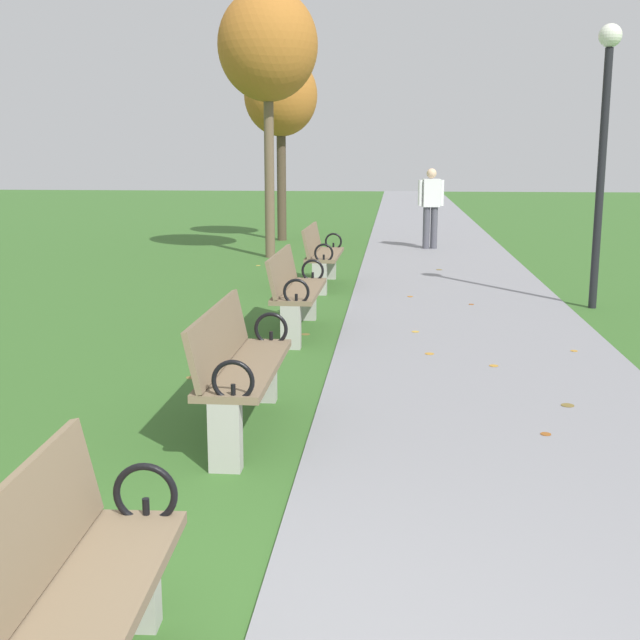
{
  "coord_description": "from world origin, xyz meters",
  "views": [
    {
      "loc": [
        0.58,
        -2.45,
        1.97
      ],
      "look_at": [
        -0.05,
        4.46,
        0.55
      ],
      "focal_mm": 46.36,
      "sensor_mm": 36.0,
      "label": 1
    }
  ],
  "objects_px": {
    "park_bench_4": "(321,254)",
    "lamp_post": "(604,123)",
    "park_bench_1": "(52,619)",
    "park_bench_2": "(239,366)",
    "tree_2": "(268,47)",
    "tree_3": "(281,97)",
    "pedestrian_walking": "(431,204)",
    "park_bench_3": "(295,290)"
  },
  "relations": [
    {
      "from": "park_bench_4",
      "to": "lamp_post",
      "type": "height_order",
      "value": "lamp_post"
    },
    {
      "from": "tree_3",
      "to": "tree_2",
      "type": "bearing_deg",
      "value": -86.36
    },
    {
      "from": "park_bench_2",
      "to": "pedestrian_walking",
      "type": "distance_m",
      "value": 11.6
    },
    {
      "from": "park_bench_1",
      "to": "park_bench_4",
      "type": "relative_size",
      "value": 1.01
    },
    {
      "from": "park_bench_2",
      "to": "park_bench_4",
      "type": "distance_m",
      "value": 6.53
    },
    {
      "from": "pedestrian_walking",
      "to": "lamp_post",
      "type": "relative_size",
      "value": 0.47
    },
    {
      "from": "tree_2",
      "to": "tree_3",
      "type": "bearing_deg",
      "value": 93.64
    },
    {
      "from": "park_bench_2",
      "to": "park_bench_4",
      "type": "xyz_separation_m",
      "value": [
        0.0,
        6.53,
        0.0
      ]
    },
    {
      "from": "park_bench_1",
      "to": "park_bench_2",
      "type": "relative_size",
      "value": 1.01
    },
    {
      "from": "park_bench_2",
      "to": "pedestrian_walking",
      "type": "relative_size",
      "value": 0.99
    },
    {
      "from": "park_bench_2",
      "to": "lamp_post",
      "type": "distance_m",
      "value": 6.53
    },
    {
      "from": "tree_3",
      "to": "park_bench_3",
      "type": "bearing_deg",
      "value": -81.37
    },
    {
      "from": "park_bench_2",
      "to": "park_bench_1",
      "type": "bearing_deg",
      "value": -90.0
    },
    {
      "from": "park_bench_2",
      "to": "tree_3",
      "type": "height_order",
      "value": "tree_3"
    },
    {
      "from": "park_bench_2",
      "to": "lamp_post",
      "type": "bearing_deg",
      "value": 54.75
    },
    {
      "from": "park_bench_4",
      "to": "lamp_post",
      "type": "xyz_separation_m",
      "value": [
        3.62,
        -1.41,
        1.82
      ]
    },
    {
      "from": "park_bench_1",
      "to": "lamp_post",
      "type": "distance_m",
      "value": 9.29
    },
    {
      "from": "tree_2",
      "to": "park_bench_2",
      "type": "bearing_deg",
      "value": -82.66
    },
    {
      "from": "park_bench_3",
      "to": "park_bench_1",
      "type": "bearing_deg",
      "value": -90.0
    },
    {
      "from": "park_bench_2",
      "to": "pedestrian_walking",
      "type": "xyz_separation_m",
      "value": [
        1.79,
        11.46,
        0.44
      ]
    },
    {
      "from": "park_bench_2",
      "to": "park_bench_4",
      "type": "relative_size",
      "value": 1.0
    },
    {
      "from": "park_bench_4",
      "to": "lamp_post",
      "type": "bearing_deg",
      "value": -21.25
    },
    {
      "from": "park_bench_4",
      "to": "lamp_post",
      "type": "distance_m",
      "value": 4.29
    },
    {
      "from": "park_bench_3",
      "to": "lamp_post",
      "type": "xyz_separation_m",
      "value": [
        3.62,
        1.83,
        1.82
      ]
    },
    {
      "from": "park_bench_1",
      "to": "lamp_post",
      "type": "xyz_separation_m",
      "value": [
        3.62,
        8.36,
        1.82
      ]
    },
    {
      "from": "lamp_post",
      "to": "park_bench_4",
      "type": "bearing_deg",
      "value": 158.75
    },
    {
      "from": "park_bench_1",
      "to": "tree_2",
      "type": "relative_size",
      "value": 0.33
    },
    {
      "from": "park_bench_2",
      "to": "tree_3",
      "type": "relative_size",
      "value": 0.39
    },
    {
      "from": "park_bench_3",
      "to": "pedestrian_walking",
      "type": "relative_size",
      "value": 0.99
    },
    {
      "from": "park_bench_2",
      "to": "lamp_post",
      "type": "xyz_separation_m",
      "value": [
        3.62,
        5.12,
        1.82
      ]
    },
    {
      "from": "park_bench_2",
      "to": "park_bench_3",
      "type": "relative_size",
      "value": 1.0
    },
    {
      "from": "park_bench_1",
      "to": "lamp_post",
      "type": "bearing_deg",
      "value": 66.58
    },
    {
      "from": "park_bench_4",
      "to": "tree_3",
      "type": "xyz_separation_m",
      "value": [
        -1.47,
        6.44,
        2.65
      ]
    },
    {
      "from": "park_bench_2",
      "to": "tree_3",
      "type": "distance_m",
      "value": 13.32
    },
    {
      "from": "pedestrian_walking",
      "to": "park_bench_2",
      "type": "bearing_deg",
      "value": -98.9
    },
    {
      "from": "tree_2",
      "to": "park_bench_4",
      "type": "bearing_deg",
      "value": -69.25
    },
    {
      "from": "park_bench_1",
      "to": "park_bench_2",
      "type": "bearing_deg",
      "value": 90.0
    },
    {
      "from": "park_bench_3",
      "to": "lamp_post",
      "type": "relative_size",
      "value": 0.46
    },
    {
      "from": "park_bench_2",
      "to": "tree_2",
      "type": "height_order",
      "value": "tree_2"
    },
    {
      "from": "park_bench_4",
      "to": "park_bench_2",
      "type": "bearing_deg",
      "value": -90.0
    },
    {
      "from": "pedestrian_walking",
      "to": "lamp_post",
      "type": "height_order",
      "value": "lamp_post"
    },
    {
      "from": "park_bench_1",
      "to": "tree_3",
      "type": "distance_m",
      "value": 16.49
    }
  ]
}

